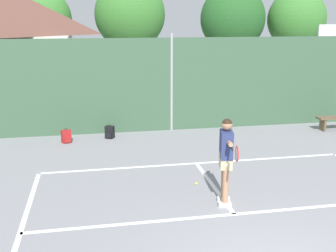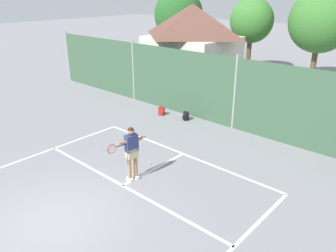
{
  "view_description": "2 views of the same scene",
  "coord_description": "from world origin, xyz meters",
  "px_view_note": "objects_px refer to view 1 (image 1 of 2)",
  "views": [
    {
      "loc": [
        -2.69,
        -4.64,
        3.81
      ],
      "look_at": [
        -0.78,
        5.51,
        1.08
      ],
      "focal_mm": 43.92,
      "sensor_mm": 36.0,
      "label": 1
    },
    {
      "loc": [
        7.18,
        -3.37,
        5.79
      ],
      "look_at": [
        -0.87,
        5.61,
        0.88
      ],
      "focal_mm": 35.69,
      "sensor_mm": 36.0,
      "label": 2
    }
  ],
  "objects_px": {
    "basketball_hoop": "(326,56)",
    "tennis_player": "(226,154)",
    "backpack_red": "(66,137)",
    "backpack_black": "(110,132)",
    "tennis_ball": "(196,184)"
  },
  "relations": [
    {
      "from": "backpack_black",
      "to": "tennis_player",
      "type": "bearing_deg",
      "value": -68.5
    },
    {
      "from": "tennis_ball",
      "to": "backpack_red",
      "type": "relative_size",
      "value": 0.14
    },
    {
      "from": "basketball_hoop",
      "to": "tennis_ball",
      "type": "distance_m",
      "value": 9.81
    },
    {
      "from": "tennis_player",
      "to": "backpack_red",
      "type": "relative_size",
      "value": 4.01
    },
    {
      "from": "basketball_hoop",
      "to": "backpack_red",
      "type": "distance_m",
      "value": 10.67
    },
    {
      "from": "tennis_player",
      "to": "tennis_ball",
      "type": "xyz_separation_m",
      "value": [
        -0.32,
        1.12,
        -1.08
      ]
    },
    {
      "from": "backpack_red",
      "to": "backpack_black",
      "type": "xyz_separation_m",
      "value": [
        1.36,
        0.26,
        0.0
      ]
    },
    {
      "from": "tennis_ball",
      "to": "backpack_red",
      "type": "bearing_deg",
      "value": 128.14
    },
    {
      "from": "basketball_hoop",
      "to": "tennis_player",
      "type": "height_order",
      "value": "basketball_hoop"
    },
    {
      "from": "backpack_red",
      "to": "tennis_ball",
      "type": "bearing_deg",
      "value": -51.86
    },
    {
      "from": "basketball_hoop",
      "to": "backpack_black",
      "type": "height_order",
      "value": "basketball_hoop"
    },
    {
      "from": "basketball_hoop",
      "to": "tennis_ball",
      "type": "height_order",
      "value": "basketball_hoop"
    },
    {
      "from": "backpack_black",
      "to": "backpack_red",
      "type": "bearing_deg",
      "value": -169.12
    },
    {
      "from": "backpack_red",
      "to": "backpack_black",
      "type": "bearing_deg",
      "value": 10.88
    },
    {
      "from": "tennis_player",
      "to": "backpack_black",
      "type": "bearing_deg",
      "value": 111.5
    }
  ]
}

